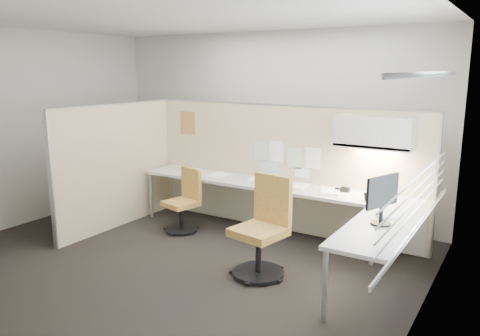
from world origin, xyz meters
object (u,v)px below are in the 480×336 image
Objects in this scene: desk at (290,199)px; chair_left at (184,203)px; chair_right at (263,230)px; phone at (376,197)px; monitor at (382,197)px.

chair_left is (-1.47, -0.31, -0.20)m from desk.
chair_right is at bearing -7.82° from chair_left.
chair_right is 4.19× the size of phone.
monitor is at bearing 5.06° from chair_left.
desk is at bearing 81.08° from monitor.
chair_right is 1.33m from monitor.
phone is at bearing 22.06° from chair_left.
desk is at bearing 26.25° from chair_left.
chair_left is at bearing -167.99° from desk.
phone is (1.09, 0.04, 0.18)m from desk.
chair_right is 1.40m from phone.
chair_right is (1.63, -0.66, 0.10)m from chair_left.
chair_right reaches higher than desk.
desk is 0.99m from chair_right.
chair_left is at bearing 101.32° from monitor.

